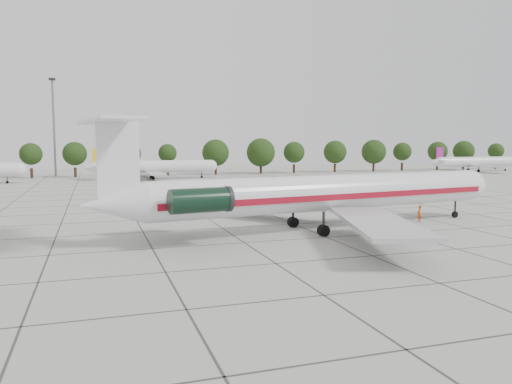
% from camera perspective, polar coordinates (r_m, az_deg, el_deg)
% --- Properties ---
extents(ground, '(260.00, 260.00, 0.00)m').
position_cam_1_polar(ground, '(54.24, 4.34, -3.68)').
color(ground, '#A4A49D').
rests_on(ground, ground).
extents(apron_joints, '(170.00, 170.00, 0.02)m').
position_cam_1_polar(apron_joints, '(68.20, -0.47, -1.73)').
color(apron_joints, '#383838').
rests_on(apron_joints, ground).
extents(main_airliner, '(45.69, 35.71, 10.77)m').
position_cam_1_polar(main_airliner, '(49.75, 6.60, -0.13)').
color(main_airliner, silver).
rests_on(main_airliner, ground).
extents(ground_crew, '(0.80, 0.77, 1.84)m').
position_cam_1_polar(ground_crew, '(58.42, 18.16, -2.36)').
color(ground_crew, '#BF480B').
rests_on(ground_crew, ground).
extents(bg_airliner_c, '(28.24, 27.20, 7.40)m').
position_cam_1_polar(bg_airliner_c, '(123.37, -11.43, 2.82)').
color(bg_airliner_c, silver).
rests_on(bg_airliner_c, ground).
extents(bg_airliner_e, '(28.24, 27.20, 7.40)m').
position_cam_1_polar(bg_airliner_e, '(165.98, 23.83, 3.16)').
color(bg_airliner_e, silver).
rests_on(bg_airliner_e, ground).
extents(tree_line, '(249.86, 8.44, 10.22)m').
position_cam_1_polar(tree_line, '(134.78, -14.38, 4.30)').
color(tree_line, '#332114').
rests_on(tree_line, ground).
extents(floodlight_mast, '(1.60, 1.60, 25.45)m').
position_cam_1_polar(floodlight_mast, '(141.89, -22.12, 7.47)').
color(floodlight_mast, slate).
rests_on(floodlight_mast, ground).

